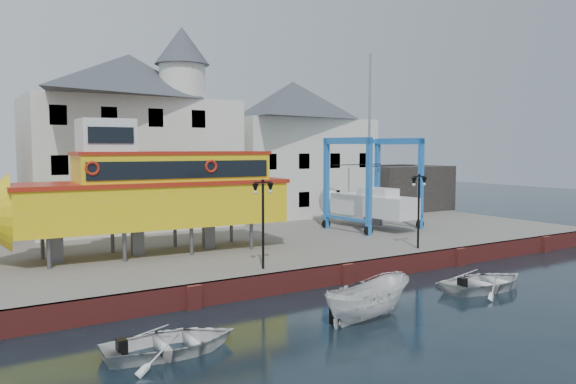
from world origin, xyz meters
TOP-DOWN VIEW (x-y plane):
  - ground at (0.00, 0.00)m, footprint 140.00×140.00m
  - hardstanding at (0.00, 11.00)m, footprint 44.00×22.00m
  - quay_wall at (-0.00, 0.10)m, footprint 44.00×0.47m
  - building_white_main at (-4.87, 18.39)m, footprint 14.00×8.30m
  - building_white_right at (9.00, 19.00)m, footprint 12.00×8.00m
  - shed_dark at (19.00, 17.00)m, footprint 8.00×7.00m
  - lamp_post_left at (-4.00, 1.20)m, footprint 1.12×0.32m
  - lamp_post_right at (6.00, 1.20)m, footprint 1.12×0.32m
  - tour_boat at (-7.93, 7.63)m, footprint 16.44×4.68m
  - travel_lift at (8.93, 9.28)m, footprint 6.04×8.20m
  - motorboat_a at (-2.77, -4.91)m, footprint 4.64×2.35m
  - motorboat_b at (4.87, -4.32)m, footprint 4.84×3.54m
  - motorboat_d at (-10.55, -4.32)m, footprint 4.59×3.38m

SIDE VIEW (x-z plane):
  - ground at x=0.00m, z-range 0.00..0.00m
  - motorboat_a at x=-2.77m, z-range -0.86..0.86m
  - motorboat_b at x=4.87m, z-range -0.49..0.49m
  - motorboat_d at x=-10.55m, z-range -0.46..0.46m
  - hardstanding at x=0.00m, z-range 0.00..1.00m
  - quay_wall at x=0.00m, z-range 0.00..1.00m
  - shed_dark at x=19.00m, z-range 1.00..5.00m
  - travel_lift at x=8.93m, z-range -3.04..9.12m
  - lamp_post_left at x=-4.00m, z-range 2.07..6.27m
  - lamp_post_right at x=6.00m, z-range 2.07..6.27m
  - tour_boat at x=-7.93m, z-range 0.80..7.88m
  - building_white_right at x=9.00m, z-range 1.00..12.20m
  - building_white_main at x=-4.87m, z-range 0.34..14.34m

